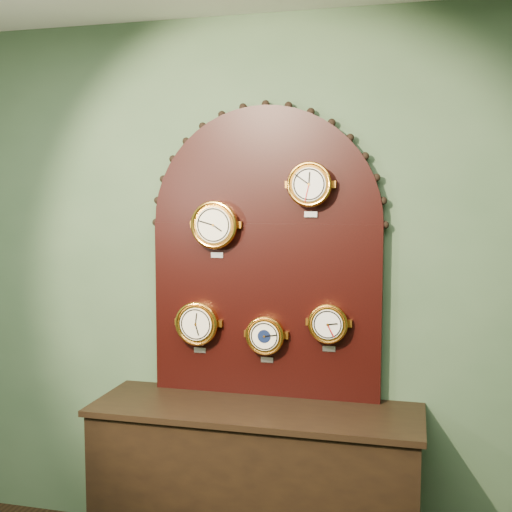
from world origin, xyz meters
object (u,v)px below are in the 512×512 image
(shop_counter, at_px, (255,490))
(roman_clock, at_px, (215,225))
(hygrometer, at_px, (198,323))
(tide_clock, at_px, (328,323))
(arabic_clock, at_px, (310,184))
(display_board, at_px, (265,244))
(barometer, at_px, (266,335))

(shop_counter, xyz_separation_m, roman_clock, (-0.25, 0.15, 1.32))
(hygrometer, height_order, tide_clock, tide_clock)
(shop_counter, relative_size, arabic_clock, 5.83)
(arabic_clock, bearing_deg, tide_clock, 0.35)
(display_board, distance_m, barometer, 0.47)
(display_board, bearing_deg, arabic_clock, -15.41)
(barometer, height_order, tide_clock, tide_clock)
(display_board, bearing_deg, shop_counter, -90.00)
(display_board, xyz_separation_m, roman_clock, (-0.25, -0.07, 0.10))
(roman_clock, bearing_deg, display_board, 14.97)
(roman_clock, distance_m, hygrometer, 0.53)
(roman_clock, height_order, hygrometer, roman_clock)
(shop_counter, distance_m, roman_clock, 1.36)
(display_board, height_order, arabic_clock, display_board)
(shop_counter, bearing_deg, roman_clock, 148.67)
(display_board, xyz_separation_m, hygrometer, (-0.35, -0.07, -0.42))
(arabic_clock, distance_m, tide_clock, 0.70)
(display_board, relative_size, arabic_clock, 5.57)
(roman_clock, relative_size, arabic_clock, 1.09)
(display_board, height_order, roman_clock, display_board)
(tide_clock, bearing_deg, barometer, -179.96)
(arabic_clock, bearing_deg, shop_counter, -147.54)
(shop_counter, relative_size, roman_clock, 5.37)
(roman_clock, bearing_deg, tide_clock, 0.12)
(hygrometer, height_order, barometer, hygrometer)
(shop_counter, bearing_deg, display_board, 90.00)
(tide_clock, bearing_deg, display_board, 169.03)
(shop_counter, relative_size, hygrometer, 5.65)
(hygrometer, relative_size, tide_clock, 1.12)
(display_board, distance_m, tide_clock, 0.52)
(shop_counter, relative_size, barometer, 6.32)
(display_board, relative_size, roman_clock, 5.13)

